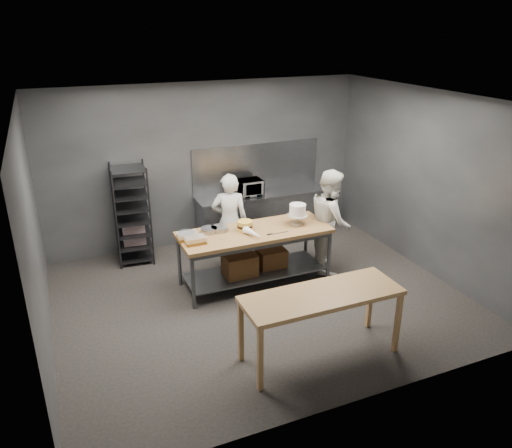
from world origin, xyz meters
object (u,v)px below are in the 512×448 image
(work_table, at_px, (254,251))
(microwave, at_px, (247,188))
(layer_cake, at_px, (245,226))
(chef_behind, at_px, (230,221))
(chef_right, at_px, (330,220))
(frosted_cake_stand, at_px, (298,211))
(near_counter, at_px, (322,300))
(speed_rack, at_px, (132,215))

(work_table, height_order, microwave, microwave)
(microwave, relative_size, layer_cake, 2.24)
(work_table, relative_size, chef_behind, 1.44)
(chef_right, distance_m, microwave, 1.88)
(microwave, relative_size, frosted_cake_stand, 1.59)
(work_table, xyz_separation_m, frosted_cake_stand, (0.75, -0.02, 0.57))
(work_table, distance_m, near_counter, 2.11)
(chef_right, bearing_deg, chef_behind, 86.88)
(work_table, xyz_separation_m, layer_cake, (-0.13, 0.06, 0.43))
(near_counter, xyz_separation_m, microwave, (0.55, 3.78, 0.24))
(speed_rack, distance_m, layer_cake, 2.15)
(chef_behind, bearing_deg, work_table, 119.84)
(chef_right, bearing_deg, frosted_cake_stand, 114.66)
(frosted_cake_stand, bearing_deg, chef_right, 2.29)
(speed_rack, relative_size, layer_cake, 7.24)
(work_table, xyz_separation_m, chef_behind, (-0.14, 0.73, 0.26))
(speed_rack, height_order, chef_behind, speed_rack)
(near_counter, height_order, microwave, microwave)
(speed_rack, bearing_deg, chef_right, -28.02)
(layer_cake, bearing_deg, chef_behind, 90.71)
(work_table, relative_size, near_counter, 1.20)
(microwave, bearing_deg, chef_behind, -126.83)
(near_counter, xyz_separation_m, frosted_cake_stand, (0.73, 2.07, 0.32))
(work_table, bearing_deg, speed_rack, 135.29)
(chef_right, relative_size, frosted_cake_stand, 5.14)
(chef_right, bearing_deg, near_counter, 169.31)
(speed_rack, relative_size, chef_right, 1.00)
(work_table, relative_size, layer_cake, 9.93)
(near_counter, height_order, speed_rack, speed_rack)
(chef_behind, height_order, chef_right, chef_right)
(speed_rack, height_order, frosted_cake_stand, speed_rack)
(layer_cake, bearing_deg, work_table, -22.98)
(speed_rack, bearing_deg, chef_behind, -30.51)
(chef_behind, bearing_deg, layer_cake, 109.57)
(microwave, bearing_deg, chef_right, -64.11)
(chef_behind, height_order, frosted_cake_stand, chef_behind)
(chef_behind, relative_size, frosted_cake_stand, 4.89)
(speed_rack, relative_size, microwave, 3.23)
(speed_rack, distance_m, chef_behind, 1.72)
(near_counter, height_order, frosted_cake_stand, frosted_cake_stand)
(near_counter, distance_m, microwave, 3.83)
(near_counter, height_order, layer_cake, layer_cake)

